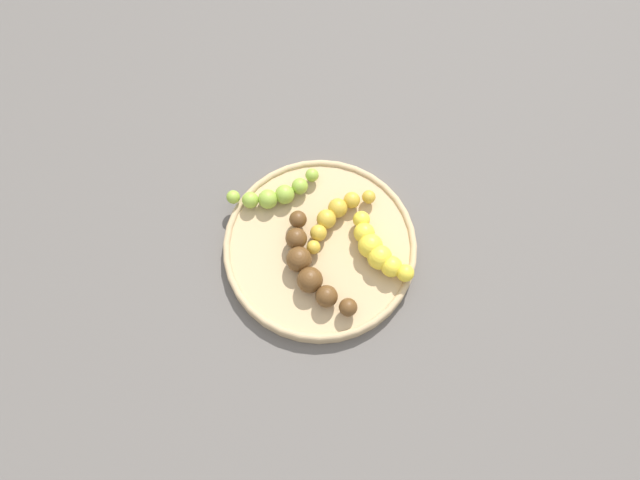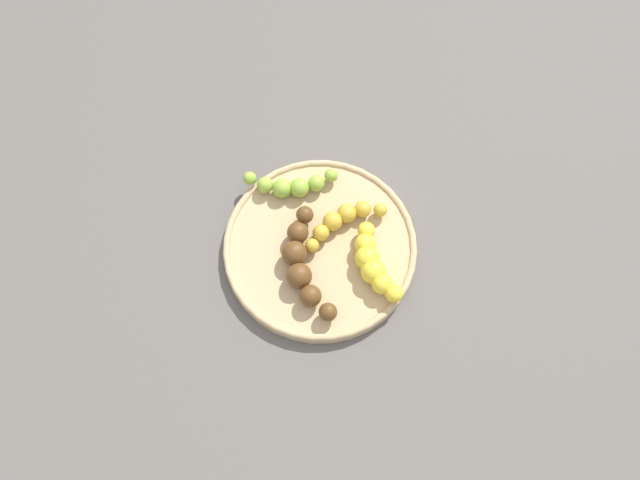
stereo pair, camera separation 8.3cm
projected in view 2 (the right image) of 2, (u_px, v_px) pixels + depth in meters
ground_plane at (320, 250)px, 0.87m from camera, size 2.40×2.40×0.00m
fruit_bowl at (320, 247)px, 0.86m from camera, size 0.28×0.28×0.02m
banana_overripe at (303, 264)px, 0.82m from camera, size 0.17×0.09×0.04m
banana_yellow at (373, 264)px, 0.82m from camera, size 0.12×0.05×0.04m
banana_spotted at (342, 220)px, 0.85m from camera, size 0.05×0.13×0.03m
banana_green at (291, 185)px, 0.87m from camera, size 0.08×0.13×0.03m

